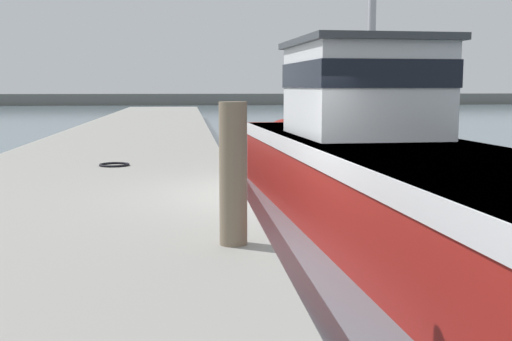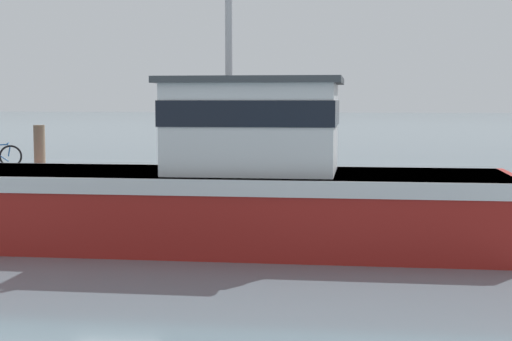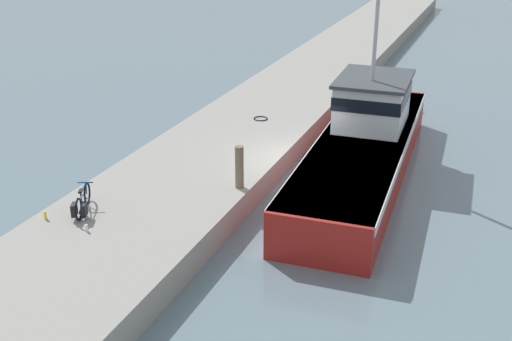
{
  "view_description": "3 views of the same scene",
  "coord_description": "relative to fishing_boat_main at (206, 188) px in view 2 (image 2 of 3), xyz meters",
  "views": [
    {
      "loc": [
        -1.4,
        -8.73,
        2.33
      ],
      "look_at": [
        -0.57,
        -1.06,
        1.32
      ],
      "focal_mm": 45.0,
      "sensor_mm": 36.0,
      "label": 1
    },
    {
      "loc": [
        16.22,
        5.57,
        2.78
      ],
      "look_at": [
        0.64,
        2.71,
        1.35
      ],
      "focal_mm": 55.0,
      "sensor_mm": 36.0,
      "label": 2
    },
    {
      "loc": [
        6.2,
        -19.22,
        9.11
      ],
      "look_at": [
        -0.4,
        -2.84,
        1.52
      ],
      "focal_mm": 45.0,
      "sensor_mm": 36.0,
      "label": 3
    }
  ],
  "objects": [
    {
      "name": "hose_coil",
      "position": [
        -4.64,
        1.6,
        -0.25
      ],
      "size": [
        0.57,
        0.57,
        0.04
      ],
      "primitive_type": "torus",
      "color": "black",
      "rests_on": "dock_pier"
    },
    {
      "name": "ground_plane",
      "position": [
        -1.86,
        -1.97,
        -1.12
      ],
      "size": [
        320.0,
        320.0,
        0.0
      ],
      "primitive_type": "plane",
      "color": "slate"
    },
    {
      "name": "dock_pier",
      "position": [
        -4.96,
        -1.97,
        -0.7
      ],
      "size": [
        4.96,
        80.0,
        0.84
      ],
      "primitive_type": "cube",
      "color": "gray",
      "rests_on": "ground_plane"
    },
    {
      "name": "fishing_boat_main",
      "position": [
        0.0,
        0.0,
        0.0
      ],
      "size": [
        3.56,
        15.17,
        10.27
      ],
      "rotation": [
        0.0,
        0.0,
        0.05
      ],
      "color": "maroon",
      "rests_on": "ground_plane"
    },
    {
      "name": "mooring_post",
      "position": [
        -2.84,
        -4.74,
        0.4
      ],
      "size": [
        0.26,
        0.26,
        1.35
      ],
      "primitive_type": "cylinder",
      "color": "#756651",
      "rests_on": "dock_pier"
    }
  ]
}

